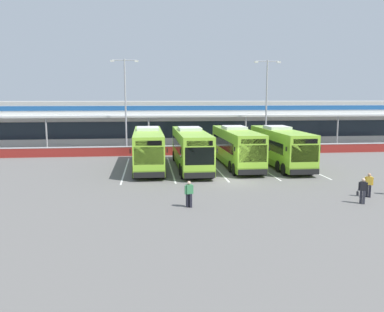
% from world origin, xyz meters
% --- Properties ---
extents(ground_plane, '(200.00, 200.00, 0.00)m').
position_xyz_m(ground_plane, '(0.00, 0.00, 0.00)').
color(ground_plane, '#605E5B').
extents(terminal_building, '(70.00, 13.00, 6.00)m').
position_xyz_m(terminal_building, '(-0.00, 26.91, 3.01)').
color(terminal_building, silver).
rests_on(terminal_building, ground).
extents(red_barrier_wall, '(60.00, 0.40, 1.10)m').
position_xyz_m(red_barrier_wall, '(0.00, 14.50, 0.56)').
color(red_barrier_wall, maroon).
rests_on(red_barrier_wall, ground).
extents(coach_bus_leftmost, '(2.99, 12.17, 3.78)m').
position_xyz_m(coach_bus_leftmost, '(-6.28, 6.46, 1.79)').
color(coach_bus_leftmost, '#8CC633').
rests_on(coach_bus_leftmost, ground).
extents(coach_bus_left_centre, '(2.99, 12.17, 3.78)m').
position_xyz_m(coach_bus_left_centre, '(-2.35, 5.88, 1.79)').
color(coach_bus_left_centre, '#8CC633').
rests_on(coach_bus_left_centre, ground).
extents(coach_bus_centre, '(2.99, 12.17, 3.78)m').
position_xyz_m(coach_bus_centre, '(2.14, 6.76, 1.79)').
color(coach_bus_centre, '#8CC633').
rests_on(coach_bus_centre, ground).
extents(coach_bus_right_centre, '(2.99, 12.17, 3.78)m').
position_xyz_m(coach_bus_right_centre, '(6.35, 6.35, 1.79)').
color(coach_bus_right_centre, '#8CC633').
rests_on(coach_bus_right_centre, ground).
extents(bay_stripe_far_west, '(0.14, 13.00, 0.01)m').
position_xyz_m(bay_stripe_far_west, '(-8.40, 6.00, 0.00)').
color(bay_stripe_far_west, silver).
rests_on(bay_stripe_far_west, ground).
extents(bay_stripe_west, '(0.14, 13.00, 0.01)m').
position_xyz_m(bay_stripe_west, '(-4.20, 6.00, 0.00)').
color(bay_stripe_west, silver).
rests_on(bay_stripe_west, ground).
extents(bay_stripe_mid_west, '(0.14, 13.00, 0.01)m').
position_xyz_m(bay_stripe_mid_west, '(0.00, 6.00, 0.00)').
color(bay_stripe_mid_west, silver).
rests_on(bay_stripe_mid_west, ground).
extents(bay_stripe_centre, '(0.14, 13.00, 0.01)m').
position_xyz_m(bay_stripe_centre, '(4.20, 6.00, 0.00)').
color(bay_stripe_centre, silver).
rests_on(bay_stripe_centre, ground).
extents(bay_stripe_mid_east, '(0.14, 13.00, 0.01)m').
position_xyz_m(bay_stripe_mid_east, '(8.40, 6.00, 0.00)').
color(bay_stripe_mid_east, silver).
rests_on(bay_stripe_mid_east, ground).
extents(pedestrian_with_handbag, '(0.63, 0.49, 1.62)m').
position_xyz_m(pedestrian_with_handbag, '(6.98, -7.49, 0.86)').
color(pedestrian_with_handbag, '#33333D').
rests_on(pedestrian_with_handbag, ground).
extents(pedestrian_in_dark_coat, '(0.54, 0.30, 1.62)m').
position_xyz_m(pedestrian_in_dark_coat, '(-3.86, -7.12, 0.87)').
color(pedestrian_in_dark_coat, black).
rests_on(pedestrian_in_dark_coat, ground).
extents(pedestrian_child, '(0.52, 0.40, 1.62)m').
position_xyz_m(pedestrian_child, '(8.27, -6.00, 0.87)').
color(pedestrian_child, black).
rests_on(pedestrian_child, ground).
extents(lamp_post_west, '(3.24, 0.28, 11.00)m').
position_xyz_m(lamp_post_west, '(-8.89, 17.47, 6.29)').
color(lamp_post_west, '#9E9EA3').
rests_on(lamp_post_west, ground).
extents(lamp_post_centre, '(3.24, 0.28, 11.00)m').
position_xyz_m(lamp_post_centre, '(8.16, 17.06, 6.29)').
color(lamp_post_centre, '#9E9EA3').
rests_on(lamp_post_centre, ground).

